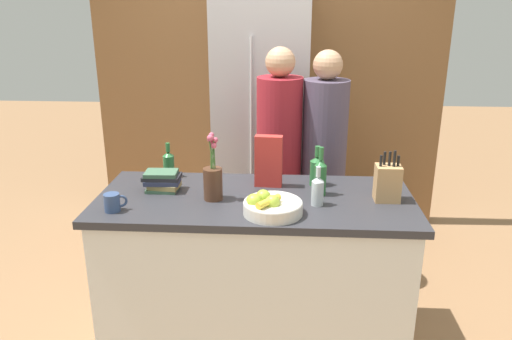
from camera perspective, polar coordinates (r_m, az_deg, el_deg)
ground_plane at (r=3.10m, az=-0.11°, el=-18.76°), size 14.00×14.00×0.00m
kitchen_island at (r=2.84m, az=-0.12°, el=-11.52°), size 1.68×0.74×0.90m
back_wall_wood at (r=4.23m, az=1.43°, el=10.84°), size 2.88×0.12×2.60m
refrigerator at (r=3.93m, az=0.58°, el=5.81°), size 0.71×0.62×2.00m
fruit_bowl at (r=2.43m, az=1.74°, el=-4.09°), size 0.29×0.29×0.11m
knife_block at (r=2.66m, az=14.79°, el=-1.37°), size 0.13×0.11×0.27m
flower_vase at (r=2.59m, az=-4.95°, el=-1.17°), size 0.10×0.10×0.36m
cereal_box at (r=2.76m, az=1.44°, el=1.01°), size 0.15×0.07×0.29m
coffee_mug at (r=2.56m, az=-16.06°, el=-3.58°), size 0.11×0.08×0.09m
book_stack at (r=2.76m, az=-10.64°, el=-1.23°), size 0.20×0.14×0.11m
bottle_oil at (r=2.81m, az=6.97°, el=0.02°), size 0.08×0.08×0.23m
bottle_vinegar at (r=2.97m, az=-9.95°, el=0.74°), size 0.07×0.07×0.21m
bottle_wine at (r=2.53m, az=7.05°, el=-2.29°), size 0.06×0.06×0.21m
bottle_water at (r=2.66m, az=7.36°, el=-0.71°), size 0.07×0.07×0.26m
person_at_sink at (r=3.30m, az=2.63°, el=1.72°), size 0.30×0.30×1.62m
person_in_blue at (r=3.32m, az=7.75°, el=1.51°), size 0.29×0.29×1.60m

